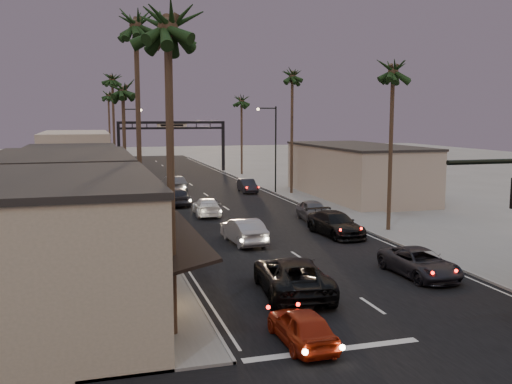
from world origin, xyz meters
TOP-DOWN VIEW (x-y plane):
  - ground at (0.00, 40.00)m, footprint 200.00×200.00m
  - road at (0.00, 45.00)m, footprint 14.00×120.00m
  - sidewalk_left at (-9.50, 52.00)m, footprint 5.00×92.00m
  - sidewalk_right at (9.50, 52.00)m, footprint 5.00×92.00m
  - storefront_near at (-13.00, 12.00)m, footprint 8.00×12.00m
  - storefront_mid at (-13.00, 26.00)m, footprint 8.00×14.00m
  - storefront_far at (-13.00, 42.00)m, footprint 8.00×16.00m
  - storefront_dist at (-13.00, 65.00)m, footprint 8.00×20.00m
  - building_right at (14.00, 40.00)m, footprint 8.00×18.00m
  - arch at (0.00, 70.00)m, footprint 15.20×0.40m
  - streetlight_right at (6.92, 45.00)m, footprint 2.13×0.30m
  - streetlight_left at (-6.92, 58.00)m, footprint 2.13×0.30m
  - palm_la at (-8.60, 9.00)m, footprint 3.20×3.20m
  - palm_lb at (-8.60, 22.00)m, footprint 3.20×3.20m
  - palm_lc at (-8.60, 36.00)m, footprint 3.20×3.20m
  - palm_ld at (-8.60, 55.00)m, footprint 3.20×3.20m
  - palm_ra at (8.60, 24.00)m, footprint 3.20×3.20m
  - palm_rb at (8.60, 44.00)m, footprint 3.20×3.20m
  - palm_rc at (8.60, 64.00)m, footprint 3.20×3.20m
  - palm_far at (-8.30, 78.00)m, footprint 3.20×3.20m
  - oncoming_red at (-4.36, 7.00)m, footprint 1.62×3.92m
  - oncoming_pickup at (-2.73, 12.50)m, footprint 3.59×6.47m
  - oncoming_silver at (-2.13, 23.14)m, footprint 2.01×4.96m
  - oncoming_white at (-2.36, 33.86)m, footprint 2.36×5.01m
  - oncoming_dgrey at (-3.93, 39.76)m, footprint 2.25×5.03m
  - oncoming_grey_far at (-2.87, 49.18)m, footprint 2.34×5.22m
  - curbside_near at (4.42, 13.41)m, footprint 2.49×5.08m
  - curbside_black at (4.42, 23.67)m, footprint 2.68×5.64m
  - curbside_grey at (5.04, 29.17)m, footprint 2.27×4.75m
  - curbside_far at (4.55, 46.48)m, footprint 1.68×4.29m

SIDE VIEW (x-z plane):
  - ground at x=0.00m, z-range 0.00..0.00m
  - road at x=0.00m, z-range -0.01..0.01m
  - sidewalk_left at x=-9.50m, z-range 0.00..0.12m
  - sidewalk_right at x=9.50m, z-range 0.00..0.12m
  - oncoming_red at x=-4.36m, z-range 0.00..1.33m
  - curbside_near at x=4.42m, z-range 0.00..1.39m
  - curbside_far at x=4.55m, z-range 0.00..1.39m
  - oncoming_white at x=-2.36m, z-range 0.00..1.41m
  - curbside_grey at x=5.04m, z-range 0.00..1.57m
  - curbside_black at x=4.42m, z-range 0.00..1.59m
  - oncoming_silver at x=-2.13m, z-range 0.00..1.60m
  - oncoming_grey_far at x=-2.87m, z-range 0.00..1.66m
  - oncoming_dgrey at x=-3.93m, z-range 0.00..1.68m
  - oncoming_pickup at x=-2.73m, z-range 0.00..1.71m
  - storefront_far at x=-13.00m, z-range 0.00..5.00m
  - building_right at x=14.00m, z-range 0.00..5.00m
  - storefront_near at x=-13.00m, z-range 0.00..5.50m
  - storefront_mid at x=-13.00m, z-range 0.00..5.50m
  - storefront_dist at x=-13.00m, z-range 0.00..6.00m
  - streetlight_right at x=6.92m, z-range 0.83..9.83m
  - streetlight_left at x=-6.92m, z-range 0.83..9.83m
  - arch at x=0.00m, z-range 1.90..9.17m
  - palm_lc at x=-8.60m, z-range 4.37..16.57m
  - palm_rc at x=8.60m, z-range 4.37..16.57m
  - palm_la at x=-8.60m, z-range 4.84..18.04m
  - palm_ra at x=8.60m, z-range 4.84..18.04m
  - palm_far at x=-8.30m, z-range 4.84..18.04m
  - palm_ld at x=-8.60m, z-range 5.32..19.52m
  - palm_rb at x=8.60m, z-range 5.32..19.52m
  - palm_lb at x=-8.60m, z-range 5.79..20.99m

